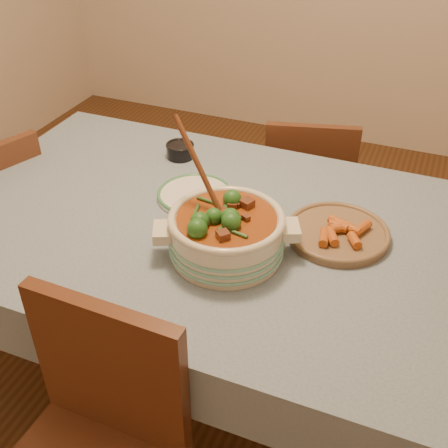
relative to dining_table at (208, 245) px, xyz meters
name	(u,v)px	position (x,y,z in m)	size (l,w,h in m)	color
floor	(211,382)	(0.00, 0.00, -0.66)	(4.50, 4.50, 0.00)	#442913
dining_table	(208,245)	(0.00, 0.00, 0.00)	(1.68, 1.08, 0.76)	brown
stew_casserole	(226,231)	(0.11, -0.13, 0.17)	(0.41, 0.41, 0.38)	beige
white_plate	(195,195)	(-0.09, 0.11, 0.10)	(0.30, 0.30, 0.02)	white
condiment_bowl	(180,150)	(-0.26, 0.34, 0.12)	(0.13, 0.13, 0.05)	black
fried_plate	(338,231)	(0.39, 0.07, 0.11)	(0.39, 0.39, 0.05)	olive
chair_far	(307,188)	(0.12, 0.79, -0.21)	(0.46, 0.46, 0.80)	#532D19
chair_near	(94,448)	(-0.02, -0.66, -0.16)	(0.43, 0.43, 0.89)	#532D19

